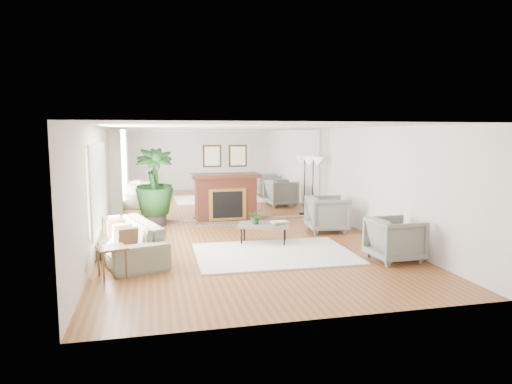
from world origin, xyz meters
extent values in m
plane|color=brown|center=(0.00, 0.00, 0.00)|extent=(7.00, 7.00, 0.00)
cube|color=silver|center=(-2.99, 0.00, 1.25)|extent=(0.02, 7.00, 2.50)
cube|color=silver|center=(2.99, 0.00, 1.25)|extent=(0.02, 7.00, 2.50)
cube|color=silver|center=(0.00, 3.49, 1.25)|extent=(6.00, 0.02, 2.50)
cube|color=silver|center=(0.00, 3.47, 1.25)|extent=(5.40, 0.04, 2.40)
cube|color=#B2E09E|center=(-2.96, 0.40, 1.35)|extent=(0.04, 2.40, 1.50)
cube|color=brown|center=(0.00, 3.28, 0.60)|extent=(1.60, 0.40, 1.20)
cube|color=gold|center=(0.00, 3.07, 0.48)|extent=(1.00, 0.04, 0.85)
cube|color=black|center=(0.00, 3.05, 0.48)|extent=(0.80, 0.04, 0.70)
cube|color=#675A51|center=(0.00, 2.93, 0.01)|extent=(1.70, 0.55, 0.03)
cube|color=#462316|center=(0.00, 3.26, 1.22)|extent=(1.85, 0.46, 0.10)
cube|color=black|center=(-0.35, 3.43, 1.75)|extent=(0.50, 0.04, 0.60)
cube|color=black|center=(0.35, 3.43, 1.75)|extent=(0.50, 0.04, 0.60)
cube|color=white|center=(0.35, -0.35, 0.02)|extent=(3.07, 2.22, 0.03)
cube|color=#675A51|center=(0.37, 0.56, 0.41)|extent=(1.23, 0.95, 0.05)
cylinder|color=black|center=(-0.13, 0.49, 0.19)|extent=(0.03, 0.03, 0.38)
cylinder|color=black|center=(0.72, 0.20, 0.19)|extent=(0.03, 0.03, 0.38)
cylinder|color=black|center=(0.02, 0.92, 0.19)|extent=(0.03, 0.03, 0.38)
cylinder|color=black|center=(0.87, 0.63, 0.19)|extent=(0.03, 0.03, 0.38)
imported|color=gray|center=(-2.45, 0.00, 0.35)|extent=(1.60, 2.60, 0.71)
imported|color=slate|center=(2.17, 1.44, 0.43)|extent=(1.03, 1.01, 0.85)
imported|color=slate|center=(2.44, -1.25, 0.40)|extent=(0.93, 0.91, 0.81)
cube|color=brown|center=(-2.61, -1.13, 0.50)|extent=(0.57, 0.57, 0.04)
cylinder|color=brown|center=(-2.73, -1.36, 0.24)|extent=(0.04, 0.04, 0.49)
cylinder|color=brown|center=(-2.38, -1.25, 0.24)|extent=(0.04, 0.04, 0.49)
cylinder|color=brown|center=(-2.84, -1.02, 0.24)|extent=(0.04, 0.04, 0.49)
cylinder|color=brown|center=(-2.50, -0.90, 0.24)|extent=(0.04, 0.04, 0.49)
cylinder|color=#2A231F|center=(-1.89, 3.10, 0.21)|extent=(0.57, 0.57, 0.41)
imported|color=#22551F|center=(-1.89, 3.10, 1.13)|extent=(1.00, 1.00, 1.69)
cylinder|color=black|center=(2.39, 3.10, 0.02)|extent=(0.29, 0.29, 0.04)
cylinder|color=black|center=(2.39, 3.10, 0.82)|extent=(0.03, 0.03, 1.64)
cone|color=beige|center=(2.27, 3.10, 1.59)|extent=(0.31, 0.31, 0.23)
cone|color=beige|center=(2.52, 3.10, 1.59)|extent=(0.31, 0.31, 0.23)
imported|color=#22551F|center=(0.20, 0.60, 0.60)|extent=(0.35, 0.32, 0.33)
imported|color=brown|center=(0.62, 0.44, 0.47)|extent=(0.31, 0.31, 0.07)
imported|color=brown|center=(0.75, 0.65, 0.44)|extent=(0.23, 0.29, 0.02)
camera|label=1|loc=(-1.94, -8.74, 2.36)|focal=32.00mm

